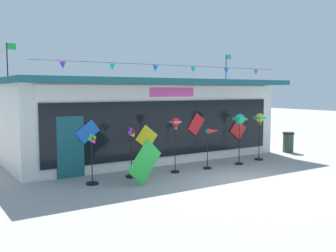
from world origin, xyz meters
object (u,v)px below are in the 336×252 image
Objects in this scene: kite_shop_building at (136,117)px; wind_spinner_right at (240,123)px; trash_bin at (288,142)px; wind_spinner_center_right at (212,139)px; wind_spinner_far_right at (260,123)px; wind_spinner_far_left at (92,158)px; wind_spinner_left at (132,152)px; display_kite_on_ground at (145,162)px; wind_spinner_center_left at (175,130)px.

kite_shop_building reaches higher than wind_spinner_right.
trash_bin is (6.16, -3.20, -1.18)m from kite_shop_building.
kite_shop_building is at bearing 101.74° from wind_spinner_center_right.
wind_spinner_right reaches higher than wind_spinner_center_right.
wind_spinner_far_left is at bearing -178.50° from wind_spinner_far_right.
wind_spinner_left is 1.03m from display_kite_on_ground.
trash_bin is (5.30, 0.94, -0.62)m from wind_spinner_center_right.
wind_spinner_right is 4.72m from display_kite_on_ground.
wind_spinner_far_right is at bearing 1.50° from wind_spinner_far_left.
wind_spinner_center_left is 1.59m from wind_spinner_center_right.
wind_spinner_far_right is 2.91m from trash_bin.
wind_spinner_far_left is (-3.72, -4.08, -0.84)m from kite_shop_building.
wind_spinner_center_right is at bearing 179.48° from wind_spinner_right.
kite_shop_building is at bearing 118.07° from wind_spinner_right.
wind_spinner_far_left reaches higher than wind_spinner_center_right.
trash_bin is at bearing 13.49° from wind_spinner_right.
wind_spinner_far_right is at bearing -0.25° from wind_spinner_left.
wind_spinner_center_left reaches higher than wind_spinner_far_left.
kite_shop_building is at bearing 47.69° from wind_spinner_far_left.
wind_spinner_center_right reaches higher than display_kite_on_ground.
wind_spinner_center_left is 1.00× the size of wind_spinner_far_right.
trash_bin is 0.73× the size of display_kite_on_ground.
trash_bin is at bearing 5.12° from wind_spinner_far_left.
wind_spinner_far_left is 5.98m from wind_spinner_right.
wind_spinner_center_right is at bearing -169.99° from trash_bin.
wind_spinner_center_left is at bearing -173.01° from trash_bin.
wind_spinner_left is at bearing 85.07° from display_kite_on_ground.
display_kite_on_ground reaches higher than trash_bin.
wind_spinner_far_right is (1.34, 0.25, -0.08)m from wind_spinner_right.
trash_bin is at bearing 4.54° from wind_spinner_left.
wind_spinner_far_right is (4.23, 0.14, 0.06)m from wind_spinner_center_left.
wind_spinner_right is at bearing -61.93° from kite_shop_building.
display_kite_on_ground is (-5.91, -0.99, -0.86)m from wind_spinner_far_right.
wind_spinner_right is (2.21, -4.15, -0.04)m from kite_shop_building.
wind_spinner_far_right is 6.05m from display_kite_on_ground.
kite_shop_building is at bearing 64.20° from display_kite_on_ground.
wind_spinner_far_left is 0.81× the size of wind_spinner_right.
wind_spinner_far_left is 1.70× the size of trash_bin.
wind_spinner_far_right reaches higher than wind_spinner_far_left.
wind_spinner_center_left is (3.04, 0.05, 0.66)m from wind_spinner_far_left.
wind_spinner_left is at bearing 179.75° from wind_spinner_far_right.
wind_spinner_far_right is (7.27, 0.19, 0.72)m from wind_spinner_far_left.
wind_spinner_center_right is 0.77× the size of wind_spinner_far_right.
wind_spinner_far_left is 7.30m from wind_spinner_far_right.
wind_spinner_left is at bearing 176.44° from wind_spinner_right.
wind_spinner_left reaches higher than wind_spinner_center_right.
wind_spinner_center_left is at bearing 177.83° from wind_spinner_right.
kite_shop_building is 5.84× the size of wind_spinner_right.
wind_spinner_left is 1.79× the size of trash_bin.
wind_spinner_center_left reaches higher than display_kite_on_ground.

